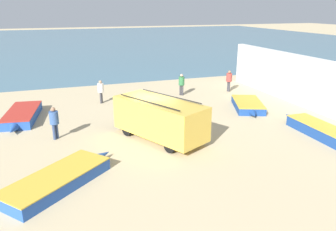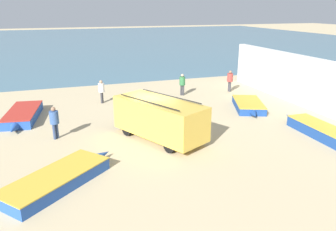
# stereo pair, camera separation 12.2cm
# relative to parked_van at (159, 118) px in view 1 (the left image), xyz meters

# --- Properties ---
(ground_plane) EXTENTS (200.00, 200.00, 0.00)m
(ground_plane) POSITION_rel_parked_van_xyz_m (0.13, 1.33, -1.13)
(ground_plane) COLOR tan
(sea_water) EXTENTS (120.00, 80.00, 0.01)m
(sea_water) POSITION_rel_parked_van_xyz_m (0.13, 53.33, -1.12)
(sea_water) COLOR #477084
(sea_water) RESTS_ON ground_plane
(harbor_wall) EXTENTS (0.50, 17.19, 3.35)m
(harbor_wall) POSITION_rel_parked_van_xyz_m (11.18, 2.33, 0.55)
(harbor_wall) COLOR silver
(harbor_wall) RESTS_ON ground_plane
(parked_van) EXTENTS (4.05, 5.43, 2.16)m
(parked_van) POSITION_rel_parked_van_xyz_m (0.00, 0.00, 0.00)
(parked_van) COLOR gold
(parked_van) RESTS_ON ground_plane
(fishing_rowboat_0) EXTENTS (2.85, 4.24, 0.49)m
(fishing_rowboat_0) POSITION_rel_parked_van_xyz_m (7.20, 3.02, -0.88)
(fishing_rowboat_0) COLOR navy
(fishing_rowboat_0) RESTS_ON ground_plane
(fishing_rowboat_1) EXTENTS (1.38, 5.23, 0.59)m
(fishing_rowboat_1) POSITION_rel_parked_van_xyz_m (8.16, -2.40, -0.83)
(fishing_rowboat_1) COLOR navy
(fishing_rowboat_1) RESTS_ON ground_plane
(fishing_rowboat_2) EXTENTS (4.62, 4.17, 0.51)m
(fishing_rowboat_2) POSITION_rel_parked_van_xyz_m (-5.03, -3.19, -0.87)
(fishing_rowboat_2) COLOR #234CA3
(fishing_rowboat_2) RESTS_ON ground_plane
(fishing_rowboat_3) EXTENTS (2.20, 5.18, 0.56)m
(fishing_rowboat_3) POSITION_rel_parked_van_xyz_m (-6.93, 5.52, -0.85)
(fishing_rowboat_3) COLOR #234CA3
(fishing_rowboat_3) RESTS_ON ground_plane
(fisherman_0) EXTENTS (0.45, 0.45, 1.72)m
(fisherman_0) POSITION_rel_parked_van_xyz_m (-5.06, 1.70, -0.10)
(fisherman_0) COLOR navy
(fisherman_0) RESTS_ON ground_plane
(fisherman_1) EXTENTS (0.43, 0.43, 1.64)m
(fisherman_1) POSITION_rel_parked_van_xyz_m (-1.86, 7.65, -0.15)
(fisherman_1) COLOR #38383D
(fisherman_1) RESTS_ON ground_plane
(fisherman_2) EXTENTS (0.44, 0.44, 1.66)m
(fisherman_2) POSITION_rel_parked_van_xyz_m (4.29, 7.79, -0.13)
(fisherman_2) COLOR #38383D
(fisherman_2) RESTS_ON ground_plane
(fisherman_3) EXTENTS (0.45, 0.45, 1.71)m
(fisherman_3) POSITION_rel_parked_van_xyz_m (8.31, 7.63, -0.11)
(fisherman_3) COLOR #38383D
(fisherman_3) RESTS_ON ground_plane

